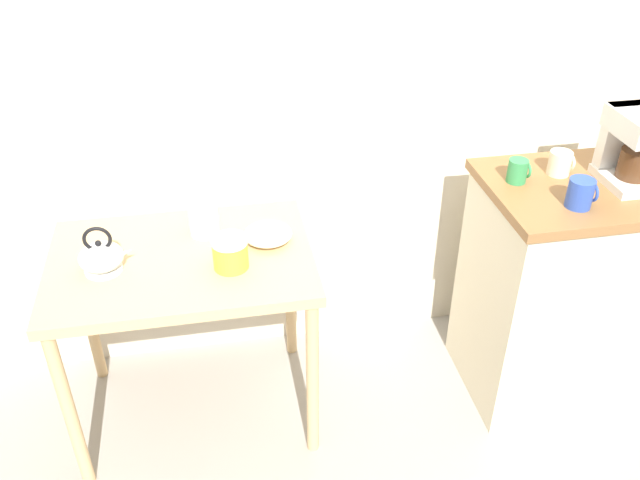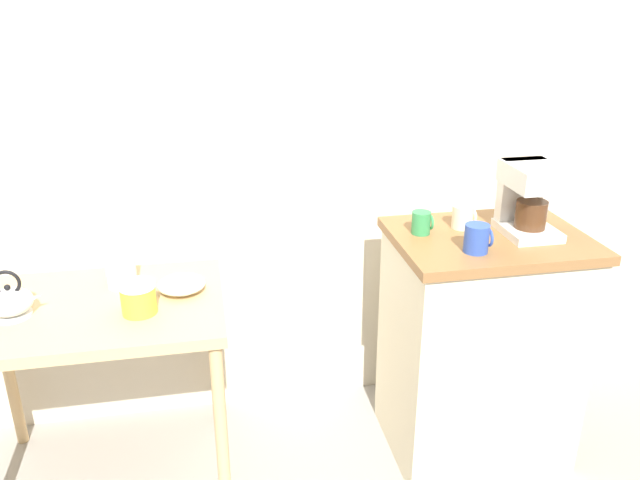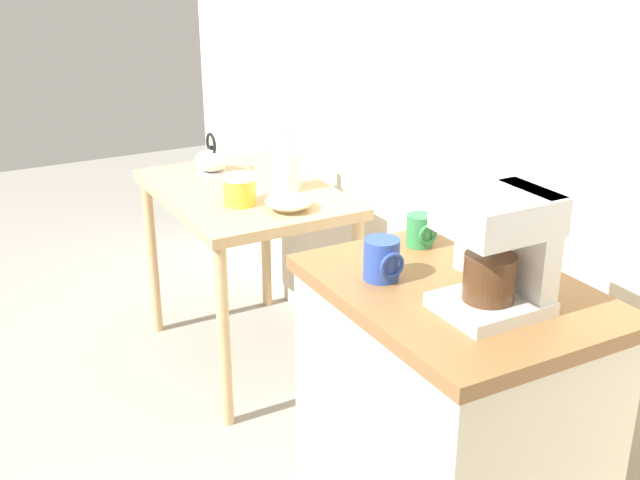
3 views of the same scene
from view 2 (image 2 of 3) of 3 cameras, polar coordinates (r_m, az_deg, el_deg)
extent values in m
plane|color=gray|center=(2.69, -2.07, -18.83)|extent=(8.00, 8.00, 0.00)
cube|color=beige|center=(2.53, -1.90, 13.83)|extent=(4.40, 0.10, 2.80)
cube|color=tan|center=(2.34, -19.77, -5.94)|extent=(0.89, 0.62, 0.04)
cylinder|color=tan|center=(2.28, -8.89, -16.68)|extent=(0.04, 0.04, 0.70)
cylinder|color=tan|center=(2.84, -26.30, -10.41)|extent=(0.04, 0.04, 0.70)
cylinder|color=tan|center=(2.72, -9.45, -9.61)|extent=(0.04, 0.04, 0.70)
cube|color=beige|center=(2.58, 14.02, -9.48)|extent=(0.66, 0.50, 0.88)
cube|color=olive|center=(2.37, 15.04, 0.03)|extent=(0.69, 0.53, 0.04)
cylinder|color=beige|center=(2.33, -12.32, -4.50)|extent=(0.08, 0.08, 0.01)
ellipsoid|color=beige|center=(2.32, -12.38, -3.90)|extent=(0.17, 0.17, 0.05)
cylinder|color=white|center=(2.35, -25.94, -6.08)|extent=(0.12, 0.12, 0.01)
ellipsoid|color=white|center=(2.33, -26.14, -5.03)|extent=(0.14, 0.14, 0.09)
cone|color=white|center=(2.31, -24.52, -4.85)|extent=(0.07, 0.03, 0.05)
sphere|color=black|center=(2.31, -26.36, -3.84)|extent=(0.02, 0.02, 0.02)
torus|color=black|center=(2.30, -26.43, -3.50)|extent=(0.09, 0.01, 0.09)
cylinder|color=silver|center=(2.41, -17.53, -2.33)|extent=(0.11, 0.11, 0.15)
cylinder|color=silver|center=(2.36, -17.85, 0.19)|extent=(0.04, 0.04, 0.08)
cylinder|color=gold|center=(2.20, -16.02, -5.21)|extent=(0.12, 0.12, 0.10)
cylinder|color=white|center=(2.18, -16.17, -3.93)|extent=(0.12, 0.12, 0.01)
cube|color=white|center=(2.41, 18.18, 0.83)|extent=(0.18, 0.22, 0.03)
cube|color=white|center=(2.44, 17.56, 4.06)|extent=(0.16, 0.05, 0.26)
cube|color=white|center=(2.34, 18.77, 5.50)|extent=(0.18, 0.22, 0.08)
cylinder|color=#4C2D19|center=(2.38, 18.47, 2.20)|extent=(0.11, 0.11, 0.10)
cylinder|color=#338C4C|center=(2.32, 9.09, 1.55)|extent=(0.07, 0.07, 0.08)
torus|color=#338C4C|center=(2.33, 9.92, 1.61)|extent=(0.01, 0.06, 0.06)
cylinder|color=#2D4CAD|center=(2.19, 13.92, 0.14)|extent=(0.08, 0.08, 0.10)
torus|color=#2D4CAD|center=(2.21, 14.95, 0.23)|extent=(0.01, 0.06, 0.06)
cylinder|color=beige|center=(2.40, 12.72, 2.06)|extent=(0.08, 0.08, 0.09)
torus|color=beige|center=(2.42, 13.62, 2.11)|extent=(0.01, 0.06, 0.06)
camera|label=1|loc=(0.40, -93.37, 42.36)|focal=37.41mm
camera|label=3|loc=(2.47, 58.78, 9.90)|focal=44.57mm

